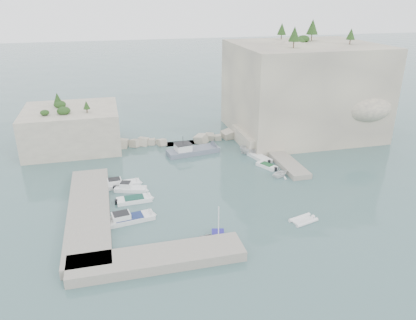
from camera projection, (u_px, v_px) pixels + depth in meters
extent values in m
plane|color=#436565|center=(219.00, 197.00, 55.14)|extent=(400.00, 400.00, 0.00)
cube|color=beige|center=(302.00, 89.00, 77.67)|extent=(26.00, 22.00, 17.00)
cube|color=beige|center=(261.00, 138.00, 73.72)|extent=(8.00, 10.00, 2.50)
cube|color=beige|center=(72.00, 128.00, 71.66)|extent=(16.00, 14.00, 7.00)
cube|color=#9E9689|center=(89.00, 212.00, 50.20)|extent=(5.00, 24.00, 1.10)
cube|color=#9E9689|center=(158.00, 258.00, 41.48)|extent=(18.00, 4.00, 1.10)
cube|color=#9E9689|center=(281.00, 158.00, 66.99)|extent=(3.00, 16.00, 0.80)
cube|color=beige|center=(181.00, 140.00, 74.35)|extent=(28.00, 3.00, 1.40)
imported|color=silver|center=(218.00, 242.00, 45.18)|extent=(4.79, 3.89, 0.87)
imported|color=white|center=(280.00, 177.00, 61.09)|extent=(3.62, 3.36, 1.57)
imported|color=silver|center=(253.00, 154.00, 69.53)|extent=(4.93, 3.28, 1.78)
cylinder|color=white|center=(219.00, 222.00, 44.21)|extent=(0.10, 0.10, 4.20)
cone|color=#1E4219|center=(294.00, 34.00, 67.92)|extent=(1.96, 1.96, 2.45)
cone|color=#1E4219|center=(313.00, 27.00, 77.66)|extent=(2.24, 2.24, 2.80)
cone|color=#1E4219|center=(351.00, 34.00, 72.60)|extent=(1.57, 1.57, 1.96)
cone|color=#1E4219|center=(282.00, 29.00, 79.42)|extent=(1.79, 1.79, 2.24)
cone|color=#1E4219|center=(57.00, 98.00, 71.04)|extent=(1.40, 1.40, 1.75)
cone|color=#1E4219|center=(86.00, 105.00, 67.81)|extent=(1.12, 1.12, 1.40)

